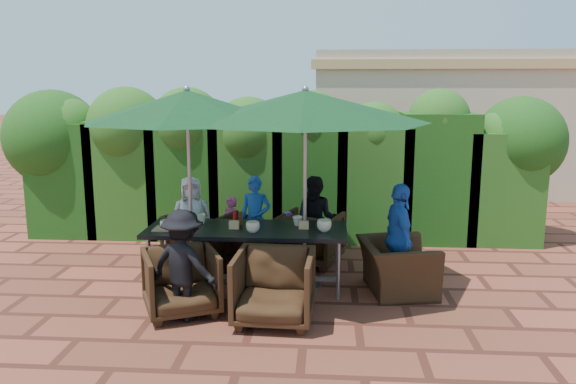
# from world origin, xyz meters

# --- Properties ---
(ground) EXTENTS (80.00, 80.00, 0.00)m
(ground) POSITION_xyz_m (0.00, 0.00, 0.00)
(ground) COLOR brown
(ground) RESTS_ON ground
(dining_table) EXTENTS (2.44, 0.90, 0.75)m
(dining_table) POSITION_xyz_m (-0.21, -0.07, 0.68)
(dining_table) COLOR black
(dining_table) RESTS_ON ground
(umbrella_left) EXTENTS (2.50, 2.50, 2.46)m
(umbrella_left) POSITION_xyz_m (-0.90, -0.04, 2.21)
(umbrella_left) COLOR gray
(umbrella_left) RESTS_ON ground
(umbrella_right) EXTENTS (2.96, 2.96, 2.46)m
(umbrella_right) POSITION_xyz_m (0.50, -0.00, 2.21)
(umbrella_right) COLOR gray
(umbrella_right) RESTS_ON ground
(chair_far_left) EXTENTS (1.00, 0.97, 0.82)m
(chair_far_left) POSITION_xyz_m (-0.99, 0.82, 0.41)
(chair_far_left) COLOR black
(chair_far_left) RESTS_ON ground
(chair_far_mid) EXTENTS (0.84, 0.82, 0.69)m
(chair_far_mid) POSITION_xyz_m (-0.22, 0.88, 0.35)
(chair_far_mid) COLOR black
(chair_far_mid) RESTS_ON ground
(chair_far_right) EXTENTS (0.97, 0.94, 0.80)m
(chair_far_right) POSITION_xyz_m (0.55, 0.91, 0.40)
(chair_far_right) COLOR black
(chair_far_right) RESTS_ON ground
(chair_near_left) EXTENTS (0.99, 0.97, 0.79)m
(chair_near_left) POSITION_xyz_m (-0.80, -0.94, 0.39)
(chair_near_left) COLOR black
(chair_near_left) RESTS_ON ground
(chair_near_right) EXTENTS (0.85, 0.80, 0.84)m
(chair_near_right) POSITION_xyz_m (0.23, -1.10, 0.42)
(chair_near_right) COLOR black
(chair_near_right) RESTS_ON ground
(chair_end_right) EXTENTS (0.76, 1.03, 0.83)m
(chair_end_right) POSITION_xyz_m (1.62, -0.11, 0.41)
(chair_end_right) COLOR black
(chair_end_right) RESTS_ON ground
(adult_far_left) EXTENTS (0.66, 0.49, 1.21)m
(adult_far_left) POSITION_xyz_m (-1.14, 0.95, 0.60)
(adult_far_left) COLOR silver
(adult_far_left) RESTS_ON ground
(adult_far_mid) EXTENTS (0.47, 0.40, 1.22)m
(adult_far_mid) POSITION_xyz_m (-0.23, 0.97, 0.61)
(adult_far_mid) COLOR blue
(adult_far_mid) RESTS_ON ground
(adult_far_right) EXTENTS (0.65, 0.47, 1.23)m
(adult_far_right) POSITION_xyz_m (0.62, 0.96, 0.61)
(adult_far_right) COLOR black
(adult_far_right) RESTS_ON ground
(adult_near_left) EXTENTS (0.84, 0.60, 1.20)m
(adult_near_left) POSITION_xyz_m (-0.73, -1.10, 0.60)
(adult_near_left) COLOR black
(adult_near_left) RESTS_ON ground
(adult_end_right) EXTENTS (0.52, 0.84, 1.33)m
(adult_end_right) POSITION_xyz_m (1.64, -0.10, 0.66)
(adult_end_right) COLOR blue
(adult_end_right) RESTS_ON ground
(child_left) EXTENTS (0.40, 0.37, 0.90)m
(child_left) POSITION_xyz_m (-0.60, 1.08, 0.45)
(child_left) COLOR #DB4D89
(child_left) RESTS_ON ground
(child_right) EXTENTS (0.29, 0.25, 0.73)m
(child_right) POSITION_xyz_m (0.24, 0.97, 0.37)
(child_right) COLOR #8F51B0
(child_right) RESTS_ON ground
(pedestrian_a) EXTENTS (1.62, 0.68, 1.69)m
(pedestrian_a) POSITION_xyz_m (1.76, 4.11, 0.85)
(pedestrian_a) COLOR green
(pedestrian_a) RESTS_ON ground
(pedestrian_b) EXTENTS (0.88, 0.59, 1.72)m
(pedestrian_b) POSITION_xyz_m (2.63, 4.40, 0.86)
(pedestrian_b) COLOR #DB4D89
(pedestrian_b) RESTS_ON ground
(pedestrian_c) EXTENTS (1.27, 0.84, 1.83)m
(pedestrian_c) POSITION_xyz_m (3.71, 4.28, 0.91)
(pedestrian_c) COLOR gray
(pedestrian_c) RESTS_ON ground
(cup_a) EXTENTS (0.15, 0.15, 0.12)m
(cup_a) POSITION_xyz_m (-1.16, -0.22, 0.81)
(cup_a) COLOR beige
(cup_a) RESTS_ON dining_table
(cup_b) EXTENTS (0.13, 0.13, 0.13)m
(cup_b) POSITION_xyz_m (-0.81, 0.08, 0.81)
(cup_b) COLOR beige
(cup_b) RESTS_ON dining_table
(cup_c) EXTENTS (0.17, 0.17, 0.13)m
(cup_c) POSITION_xyz_m (-0.10, -0.27, 0.82)
(cup_c) COLOR beige
(cup_c) RESTS_ON dining_table
(cup_d) EXTENTS (0.12, 0.12, 0.12)m
(cup_d) POSITION_xyz_m (0.41, 0.09, 0.81)
(cup_d) COLOR beige
(cup_d) RESTS_ON dining_table
(cup_e) EXTENTS (0.18, 0.18, 0.14)m
(cup_e) POSITION_xyz_m (0.74, -0.17, 0.82)
(cup_e) COLOR beige
(cup_e) RESTS_ON dining_table
(ketchup_bottle) EXTENTS (0.04, 0.04, 0.17)m
(ketchup_bottle) POSITION_xyz_m (-0.37, 0.04, 0.83)
(ketchup_bottle) COLOR #B20C0A
(ketchup_bottle) RESTS_ON dining_table
(sauce_bottle) EXTENTS (0.04, 0.04, 0.17)m
(sauce_bottle) POSITION_xyz_m (-0.30, 0.06, 0.83)
(sauce_bottle) COLOR #4C230C
(sauce_bottle) RESTS_ON dining_table
(serving_tray) EXTENTS (0.35, 0.25, 0.02)m
(serving_tray) POSITION_xyz_m (-1.14, -0.21, 0.76)
(serving_tray) COLOR #9F784D
(serving_tray) RESTS_ON dining_table
(number_block_left) EXTENTS (0.12, 0.06, 0.10)m
(number_block_left) POSITION_xyz_m (-0.35, -0.13, 0.80)
(number_block_left) COLOR tan
(number_block_left) RESTS_ON dining_table
(number_block_right) EXTENTS (0.12, 0.06, 0.10)m
(number_block_right) POSITION_xyz_m (0.49, -0.07, 0.80)
(number_block_right) COLOR tan
(number_block_right) RESTS_ON dining_table
(hedge_wall) EXTENTS (9.10, 1.60, 2.45)m
(hedge_wall) POSITION_xyz_m (-0.32, 2.32, 1.34)
(hedge_wall) COLOR #183E10
(hedge_wall) RESTS_ON ground
(building) EXTENTS (6.20, 3.08, 3.20)m
(building) POSITION_xyz_m (3.50, 6.99, 1.61)
(building) COLOR #BFAD8E
(building) RESTS_ON ground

